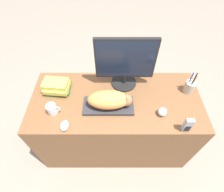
% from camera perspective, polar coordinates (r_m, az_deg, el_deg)
% --- Properties ---
extents(ground_plane, '(12.00, 12.00, 0.00)m').
position_cam_1_polar(ground_plane, '(1.96, 0.96, -22.35)').
color(ground_plane, gray).
extents(desk, '(1.40, 0.62, 0.76)m').
position_cam_1_polar(desk, '(1.74, 0.98, -8.79)').
color(desk, brown).
rests_on(desk, ground_plane).
extents(keyboard, '(0.39, 0.17, 0.02)m').
position_cam_1_polar(keyboard, '(1.37, -1.23, -3.21)').
color(keyboard, '#2D2D33').
rests_on(keyboard, desk).
extents(cat, '(0.34, 0.16, 0.13)m').
position_cam_1_polar(cat, '(1.31, -0.58, -1.22)').
color(cat, '#D18C47').
rests_on(cat, keyboard).
extents(monitor, '(0.47, 0.22, 0.45)m').
position_cam_1_polar(monitor, '(1.38, 4.23, 11.04)').
color(monitor, black).
rests_on(monitor, desk).
extents(computer_mouse, '(0.06, 0.09, 0.04)m').
position_cam_1_polar(computer_mouse, '(1.31, -15.31, -9.32)').
color(computer_mouse, silver).
rests_on(computer_mouse, desk).
extents(coffee_mug, '(0.11, 0.08, 0.08)m').
position_cam_1_polar(coffee_mug, '(1.39, -19.04, -4.08)').
color(coffee_mug, silver).
rests_on(coffee_mug, desk).
extents(pen_cup, '(0.08, 0.08, 0.22)m').
position_cam_1_polar(pen_cup, '(1.58, 23.87, 2.87)').
color(pen_cup, '#B2A893').
rests_on(pen_cup, desk).
extents(baseball, '(0.07, 0.07, 0.07)m').
position_cam_1_polar(baseball, '(1.37, 16.05, -4.96)').
color(baseball, silver).
rests_on(baseball, desk).
extents(phone, '(0.06, 0.03, 0.14)m').
position_cam_1_polar(phone, '(1.32, 23.38, -8.73)').
color(phone, '#99999E').
rests_on(phone, desk).
extents(book_stack, '(0.22, 0.19, 0.10)m').
position_cam_1_polar(book_stack, '(1.52, -17.58, 3.01)').
color(book_stack, '#2D6B38').
rests_on(book_stack, desk).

